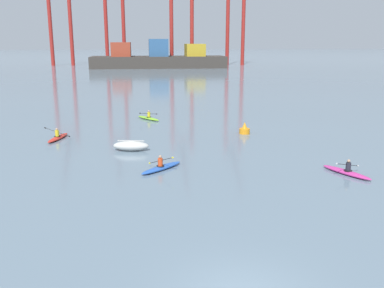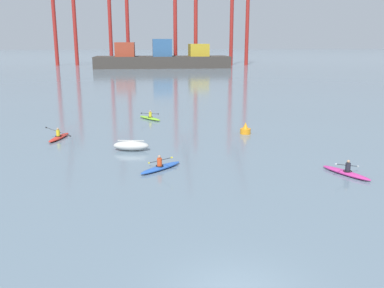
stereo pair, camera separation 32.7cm
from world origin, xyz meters
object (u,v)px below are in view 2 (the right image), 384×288
gantry_crane_west (63,8)px  kayak_red (59,137)px  container_barge (162,58)px  kayak_magenta (346,172)px  kayak_blue (161,167)px  gantry_crane_east (240,2)px  channel_buoy (245,130)px  kayak_lime (150,118)px  gantry_crane_west_mid (118,6)px  gantry_crane_east_mid (186,3)px  capsized_dinghy (131,146)px

gantry_crane_west → kayak_red: bearing=-80.1°
container_barge → kayak_magenta: size_ratio=12.03×
kayak_blue → kayak_red: kayak_blue is taller
kayak_magenta → kayak_red: kayak_red is taller
kayak_magenta → kayak_red: 22.18m
gantry_crane_east → kayak_blue: (-29.34, -113.45, -19.67)m
kayak_magenta → kayak_red: bearing=148.8°
channel_buoy → kayak_lime: 11.20m
gantry_crane_west_mid → kayak_red: bearing=-89.1°
gantry_crane_east → kayak_red: gantry_crane_east is taller
gantry_crane_west → kayak_lime: bearing=-75.3°
container_barge → kayak_red: size_ratio=11.57×
kayak_red → kayak_lime: bearing=47.3°
gantry_crane_west_mid → channel_buoy: gantry_crane_west_mid is taller
kayak_magenta → gantry_crane_east: bearing=81.0°
kayak_blue → kayak_lime: size_ratio=0.92×
gantry_crane_west → channel_buoy: bearing=-72.3°
gantry_crane_west → kayak_magenta: (37.90, -119.93, -17.73)m
gantry_crane_east → kayak_magenta: 118.75m
gantry_crane_west_mid → kayak_magenta: 124.39m
gantry_crane_west_mid → kayak_lime: size_ratio=11.98×
gantry_crane_east_mid → kayak_red: gantry_crane_east_mid is taller
gantry_crane_east → kayak_lime: size_ratio=12.67×
container_barge → kayak_blue: container_barge is taller
container_barge → gantry_crane_west: bearing=154.7°
gantry_crane_east → kayak_blue: gantry_crane_east is taller
container_barge → kayak_magenta: (7.37, -105.52, -2.55)m
gantry_crane_west → capsized_dinghy: 116.79m
gantry_crane_east_mid → kayak_magenta: bearing=-90.2°
kayak_lime → kayak_magenta: bearing=-59.4°
container_barge → kayak_magenta: bearing=-86.0°
capsized_dinghy → kayak_magenta: 14.83m
gantry_crane_east_mid → kayak_lime: bearing=-97.4°
gantry_crane_east_mid → kayak_blue: (-11.41, -109.78, -18.94)m
container_barge → kayak_blue: (-3.61, -103.31, -2.55)m
gantry_crane_west → kayak_blue: bearing=-77.1°
kayak_red → container_barge: bearing=83.0°
gantry_crane_east → kayak_lime: 102.56m
capsized_dinghy → kayak_red: bearing=144.4°
capsized_dinghy → gantry_crane_west: bearing=102.5°
container_barge → gantry_crane_west: 37.02m
gantry_crane_west → kayak_blue: (26.92, -117.72, -17.73)m
channel_buoy → gantry_crane_west: bearing=107.7°
kayak_red → gantry_crane_east: bearing=70.3°
gantry_crane_east_mid → gantry_crane_east: gantry_crane_east is taller
capsized_dinghy → kayak_lime: 12.45m
kayak_blue → kayak_magenta: 11.20m
gantry_crane_west_mid → kayak_red: size_ratio=10.82×
gantry_crane_east → channel_buoy: (-21.75, -103.79, -19.48)m
gantry_crane_west → channel_buoy: 114.79m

